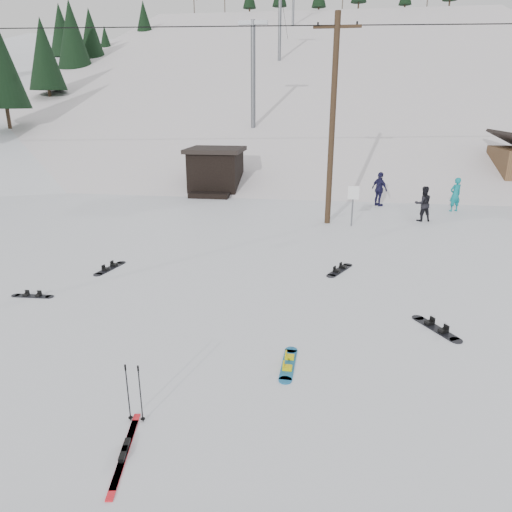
# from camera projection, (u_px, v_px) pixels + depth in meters

# --- Properties ---
(ground) EXTENTS (200.00, 200.00, 0.00)m
(ground) POSITION_uv_depth(u_px,v_px,m) (222.00, 399.00, 8.76)
(ground) COLOR white
(ground) RESTS_ON ground
(ski_slope) EXTENTS (60.00, 85.24, 65.97)m
(ski_slope) POSITION_uv_depth(u_px,v_px,m) (308.00, 233.00, 64.15)
(ski_slope) COLOR silver
(ski_slope) RESTS_ON ground
(ridge_left) EXTENTS (47.54, 95.03, 58.38)m
(ridge_left) POSITION_uv_depth(u_px,v_px,m) (42.00, 229.00, 62.26)
(ridge_left) COLOR white
(ridge_left) RESTS_ON ground
(treeline_left) EXTENTS (20.00, 64.00, 10.00)m
(treeline_left) POSITION_uv_depth(u_px,v_px,m) (2.00, 153.00, 50.96)
(treeline_left) COLOR black
(treeline_left) RESTS_ON ground
(treeline_crest) EXTENTS (50.00, 6.00, 10.00)m
(treeline_crest) POSITION_uv_depth(u_px,v_px,m) (317.00, 132.00, 89.37)
(treeline_crest) COLOR black
(treeline_crest) RESTS_ON ski_slope
(utility_pole) EXTENTS (2.00, 0.26, 9.00)m
(utility_pole) POSITION_uv_depth(u_px,v_px,m) (332.00, 120.00, 20.11)
(utility_pole) COLOR #3A2819
(utility_pole) RESTS_ON ground
(trail_sign) EXTENTS (0.50, 0.09, 1.85)m
(trail_sign) POSITION_uv_depth(u_px,v_px,m) (353.00, 199.00, 20.65)
(trail_sign) COLOR #595B60
(trail_sign) RESTS_ON ground
(lift_hut) EXTENTS (3.40, 4.10, 2.75)m
(lift_hut) POSITION_uv_depth(u_px,v_px,m) (216.00, 170.00, 28.64)
(lift_hut) COLOR black
(lift_hut) RESTS_ON ground
(lift_tower_near) EXTENTS (2.20, 0.36, 8.00)m
(lift_tower_near) POSITION_uv_depth(u_px,v_px,m) (253.00, 69.00, 34.92)
(lift_tower_near) COLOR #595B60
(lift_tower_near) RESTS_ON ski_slope
(lift_tower_mid) EXTENTS (2.20, 0.36, 8.00)m
(lift_tower_mid) POSITION_uv_depth(u_px,v_px,m) (280.00, 19.00, 51.59)
(lift_tower_mid) COLOR #595B60
(lift_tower_mid) RESTS_ON ski_slope
(hero_snowboard) EXTENTS (0.31, 1.49, 0.10)m
(hero_snowboard) POSITION_uv_depth(u_px,v_px,m) (288.00, 364.00, 9.90)
(hero_snowboard) COLOR #196DA8
(hero_snowboard) RESTS_ON ground
(hero_skis) EXTENTS (0.45, 1.91, 0.10)m
(hero_skis) POSITION_uv_depth(u_px,v_px,m) (125.00, 452.00, 7.40)
(hero_skis) COLOR red
(hero_skis) RESTS_ON ground
(ski_poles) EXTENTS (0.31, 0.08, 1.14)m
(ski_poles) POSITION_uv_depth(u_px,v_px,m) (134.00, 393.00, 7.98)
(ski_poles) COLOR black
(ski_poles) RESTS_ON ground
(board_scatter_a) EXTENTS (1.29, 0.29, 0.09)m
(board_scatter_a) POSITION_uv_depth(u_px,v_px,m) (32.00, 296.00, 13.39)
(board_scatter_a) COLOR black
(board_scatter_a) RESTS_ON ground
(board_scatter_b) EXTENTS (0.56, 1.53, 0.11)m
(board_scatter_b) POSITION_uv_depth(u_px,v_px,m) (110.00, 268.00, 15.62)
(board_scatter_b) COLOR black
(board_scatter_b) RESTS_ON ground
(board_scatter_d) EXTENTS (0.98, 1.42, 0.11)m
(board_scatter_d) POSITION_uv_depth(u_px,v_px,m) (436.00, 328.00, 11.46)
(board_scatter_d) COLOR black
(board_scatter_d) RESTS_ON ground
(board_scatter_f) EXTENTS (0.90, 1.47, 0.11)m
(board_scatter_f) POSITION_uv_depth(u_px,v_px,m) (340.00, 270.00, 15.44)
(board_scatter_f) COLOR black
(board_scatter_f) RESTS_ON ground
(skier_teal) EXTENTS (0.76, 0.66, 1.76)m
(skier_teal) POSITION_uv_depth(u_px,v_px,m) (455.00, 195.00, 23.63)
(skier_teal) COLOR #0C757C
(skier_teal) RESTS_ON ground
(skier_dark) EXTENTS (0.93, 0.80, 1.67)m
(skier_dark) POSITION_uv_depth(u_px,v_px,m) (423.00, 204.00, 21.70)
(skier_dark) COLOR black
(skier_dark) RESTS_ON ground
(skier_navy) EXTENTS (1.02, 1.14, 1.86)m
(skier_navy) POSITION_uv_depth(u_px,v_px,m) (380.00, 189.00, 24.85)
(skier_navy) COLOR #19173A
(skier_navy) RESTS_ON ground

